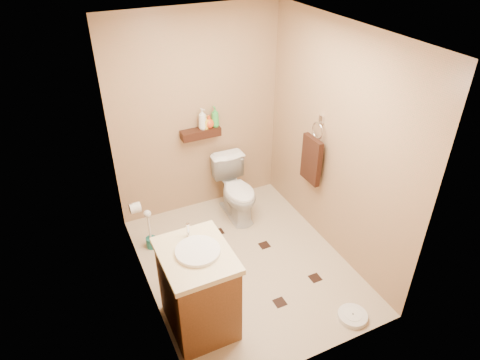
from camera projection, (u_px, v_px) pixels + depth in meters
ground at (245, 264)px, 4.55m from camera, size 2.50×2.50×0.00m
wall_back at (197, 116)px, 4.86m from camera, size 2.00×0.04×2.40m
wall_front at (325, 250)px, 2.95m from camera, size 2.00×0.04×2.40m
wall_left at (137, 193)px, 3.54m from camera, size 0.04×2.50×2.40m
wall_right at (335, 145)px, 4.27m from camera, size 0.04×2.50×2.40m
ceiling at (247, 32)px, 3.26m from camera, size 2.00×2.50×0.02m
wall_shelf at (201, 133)px, 4.89m from camera, size 0.46×0.14×0.10m
floor_accents at (245, 264)px, 4.54m from camera, size 1.22×1.34×0.01m
toilet at (237, 190)px, 5.10m from camera, size 0.42×0.72×0.72m
vanity at (198, 289)px, 3.67m from camera, size 0.57×0.69×0.98m
bathroom_scale at (353, 316)px, 3.93m from camera, size 0.35×0.35×0.05m
toilet_brush at (150, 234)px, 4.68m from camera, size 0.11×0.11×0.50m
towel_ring at (312, 158)px, 4.56m from camera, size 0.12×0.30×0.76m
toilet_paper at (135, 208)px, 4.38m from camera, size 0.12×0.11×0.12m
bottle_a at (202, 119)px, 4.81m from camera, size 0.13×0.13×0.25m
bottle_b at (206, 122)px, 4.85m from camera, size 0.10×0.10×0.16m
bottle_c at (209, 121)px, 4.86m from camera, size 0.14×0.14×0.15m
bottle_d at (215, 117)px, 4.87m from camera, size 0.10×0.10×0.24m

